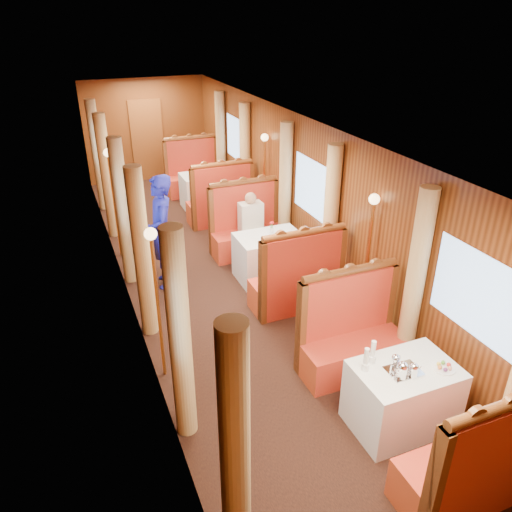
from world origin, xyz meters
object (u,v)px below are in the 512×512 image
banquette_mid_aft (247,231)px  banquette_far_aft (194,176)px  banquette_near_fwd (474,467)px  table_mid (269,257)px  banquette_near_aft (351,339)px  rose_vase_far (204,167)px  table_near (402,396)px  fruit_plate (444,367)px  banquette_mid_fwd (297,283)px  passenger (251,219)px  teapot_right (413,372)px  teapot_back (395,363)px  tea_tray (404,371)px  steward (162,232)px  rose_vase_mid (272,226)px  table_far (206,191)px  teapot_left (402,372)px  banquette_far_fwd (221,204)px

banquette_mid_aft → banquette_far_aft: bearing=90.0°
banquette_near_fwd → table_mid: size_ratio=1.28×
banquette_near_aft → rose_vase_far: size_ratio=3.72×
table_near → fruit_plate: size_ratio=4.62×
banquette_mid_fwd → passenger: bearing=90.0°
teapot_right → teapot_back: size_ratio=1.04×
banquette_mid_aft → teapot_right: size_ratio=8.62×
tea_tray → teapot_back: teapot_back is taller
steward → tea_tray: bearing=27.1°
banquette_near_fwd → table_mid: 4.51m
rose_vase_mid → fruit_plate: bearing=-85.1°
banquette_mid_fwd → fruit_plate: (0.34, -2.64, 0.35)m
banquette_mid_fwd → banquette_far_aft: bearing=90.0°
banquette_near_aft → rose_vase_mid: (0.03, 2.47, 0.50)m
tea_tray → passenger: 4.31m
banquette_mid_fwd → tea_tray: bearing=-91.5°
table_far → teapot_left: teapot_left is taller
banquette_near_fwd → table_far: (0.00, 8.01, -0.05)m
table_near → banquette_far_aft: size_ratio=0.78×
banquette_near_aft → table_far: bearing=90.0°
banquette_near_aft → fruit_plate: 1.26m
passenger → rose_vase_mid: bearing=-88.0°
table_mid → table_far: bearing=90.0°
banquette_far_fwd → table_mid: bearing=-90.0°
table_near → table_far: same height
banquette_mid_aft → banquette_far_fwd: (0.00, 1.47, 0.00)m
banquette_near_aft → teapot_back: (-0.11, -0.96, 0.39)m
passenger → banquette_far_aft: bearing=90.0°
banquette_far_fwd → banquette_far_aft: size_ratio=1.00×
banquette_mid_aft → banquette_far_aft: 3.50m
banquette_near_aft → table_far: size_ratio=1.28×
fruit_plate → banquette_far_aft: bearing=92.4°
banquette_far_fwd → teapot_right: bearing=-90.3°
banquette_far_fwd → teapot_right: banquette_far_fwd is taller
passenger → tea_tray: bearing=-90.9°
fruit_plate → teapot_right: bearing=177.0°
banquette_near_aft → teapot_left: 1.20m
banquette_near_aft → table_mid: (0.00, 2.49, -0.05)m
banquette_far_fwd → fruit_plate: (0.34, -6.14, 0.35)m
banquette_mid_fwd → teapot_back: bearing=-92.6°
banquette_mid_aft → teapot_right: banquette_mid_aft is taller
banquette_far_aft → banquette_mid_fwd: bearing=-90.0°
banquette_mid_aft → steward: bearing=-160.5°
teapot_back → table_near: bearing=-49.7°
fruit_plate → banquette_near_fwd: bearing=-111.3°
teapot_left → teapot_back: 0.17m
fruit_plate → steward: (-1.96, 4.09, 0.14)m
rose_vase_far → passenger: 2.70m
banquette_near_aft → table_near: bearing=-90.0°
table_near → teapot_right: (-0.03, -0.13, 0.44)m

